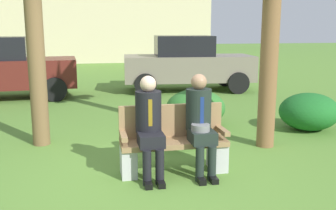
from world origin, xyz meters
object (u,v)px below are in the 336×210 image
at_px(shrub_near_bench, 196,108).
at_px(parked_car_far, 187,64).
at_px(shrub_far_lawn, 180,129).
at_px(parked_car_near, 1,68).
at_px(seated_man_right, 200,119).
at_px(seated_man_left, 149,122).
at_px(park_bench, 173,143).
at_px(shrub_mid_lawn, 309,112).

height_order(shrub_near_bench, parked_car_far, parked_car_far).
height_order(shrub_far_lawn, parked_car_near, parked_car_near).
xyz_separation_m(parked_car_near, parked_car_far, (5.31, 0.39, 0.00)).
xyz_separation_m(shrub_near_bench, parked_car_far, (0.92, 4.35, 0.47)).
bearing_deg(seated_man_right, seated_man_left, 179.57).
bearing_deg(park_bench, shrub_far_lawn, 72.55).
relative_size(shrub_near_bench, shrub_far_lawn, 1.38).
xyz_separation_m(park_bench, parked_car_far, (1.87, 6.67, 0.44)).
bearing_deg(shrub_far_lawn, shrub_mid_lawn, 9.27).
relative_size(shrub_mid_lawn, shrub_far_lawn, 1.34).
bearing_deg(shrub_far_lawn, parked_car_far, 74.72).
relative_size(park_bench, parked_car_near, 0.36).
height_order(shrub_far_lawn, parked_car_far, parked_car_far).
distance_m(seated_man_right, shrub_mid_lawn, 3.20).
xyz_separation_m(park_bench, shrub_near_bench, (0.95, 2.31, -0.03)).
xyz_separation_m(seated_man_right, shrub_near_bench, (0.61, 2.44, -0.37)).
distance_m(seated_man_left, parked_car_far, 7.14).
relative_size(seated_man_left, parked_car_far, 0.33).
bearing_deg(parked_car_near, shrub_far_lawn, -53.14).
xyz_separation_m(shrub_mid_lawn, shrub_far_lawn, (-2.61, -0.43, -0.09)).
distance_m(seated_man_left, shrub_far_lawn, 1.56).
height_order(shrub_mid_lawn, parked_car_near, parked_car_near).
bearing_deg(parked_car_far, seated_man_left, -108.03).
bearing_deg(seated_man_left, park_bench, 19.23).
bearing_deg(park_bench, parked_car_near, 118.69).
height_order(seated_man_left, shrub_near_bench, seated_man_left).
bearing_deg(shrub_far_lawn, parked_car_near, 126.86).
relative_size(seated_man_right, shrub_mid_lawn, 1.17).
distance_m(seated_man_right, shrub_near_bench, 2.54).
height_order(shrub_mid_lawn, shrub_far_lawn, shrub_mid_lawn).
bearing_deg(park_bench, seated_man_left, -160.77).
xyz_separation_m(seated_man_left, parked_car_near, (-3.10, 6.39, 0.10)).
distance_m(park_bench, parked_car_near, 7.17).
xyz_separation_m(shrub_near_bench, shrub_mid_lawn, (2.04, -0.69, -0.01)).
distance_m(seated_man_left, seated_man_right, 0.67).
distance_m(seated_man_left, shrub_near_bench, 2.77).
distance_m(seated_man_left, shrub_mid_lawn, 3.77).
xyz_separation_m(park_bench, seated_man_right, (0.34, -0.12, 0.34)).
relative_size(shrub_mid_lawn, parked_car_near, 0.28).
height_order(shrub_mid_lawn, parked_car_far, parked_car_far).
bearing_deg(shrub_far_lawn, seated_man_right, -91.65).
bearing_deg(parked_car_near, shrub_near_bench, -42.14).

